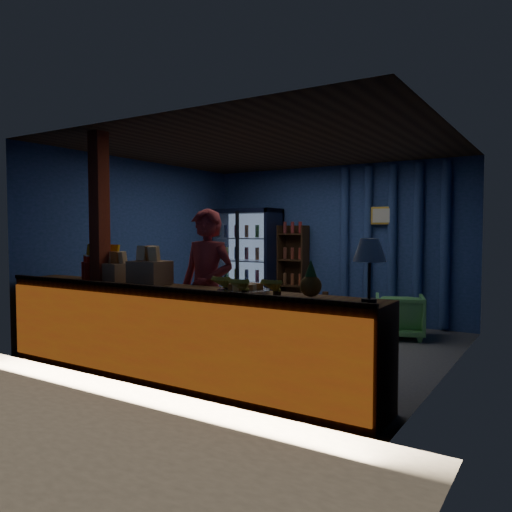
{
  "coord_description": "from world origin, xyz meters",
  "views": [
    {
      "loc": [
        3.35,
        -5.66,
        1.52
      ],
      "look_at": [
        -0.07,
        -0.2,
        1.19
      ],
      "focal_mm": 35.0,
      "sensor_mm": 36.0,
      "label": 1
    }
  ],
  "objects": [
    {
      "name": "curtain_folds",
      "position": [
        1.0,
        2.14,
        1.3
      ],
      "size": [
        1.74,
        0.14,
        2.5
      ],
      "color": "navy",
      "rests_on": "room_walls"
    },
    {
      "name": "banana_bunches",
      "position": [
        0.94,
        -1.96,
        1.03
      ],
      "size": [
        0.77,
        0.3,
        0.17
      ],
      "color": "gold",
      "rests_on": "counter"
    },
    {
      "name": "snack_box_left",
      "position": [
        -0.37,
        -1.83,
        1.09
      ],
      "size": [
        0.4,
        0.33,
        0.4
      ],
      "color": "#967448",
      "rests_on": "counter"
    },
    {
      "name": "pastry_tray",
      "position": [
        0.83,
        -1.86,
        0.98
      ],
      "size": [
        0.49,
        0.49,
        0.08
      ],
      "color": "silver",
      "rests_on": "counter"
    },
    {
      "name": "ground",
      "position": [
        0.0,
        0.0,
        0.0
      ],
      "size": [
        4.6,
        4.6,
        0.0
      ],
      "primitive_type": "plane",
      "color": "#515154",
      "rests_on": "ground"
    },
    {
      "name": "shopkeeper",
      "position": [
        0.08,
        -1.43,
        0.88
      ],
      "size": [
        0.66,
        0.46,
        1.75
      ],
      "primitive_type": "imported",
      "rotation": [
        0.0,
        0.0,
        0.06
      ],
      "color": "maroon",
      "rests_on": "ground"
    },
    {
      "name": "beverage_cooler",
      "position": [
        -1.55,
        1.92,
        0.93
      ],
      "size": [
        1.2,
        0.62,
        1.9
      ],
      "color": "black",
      "rests_on": "ground"
    },
    {
      "name": "room_walls",
      "position": [
        0.0,
        0.0,
        1.57
      ],
      "size": [
        4.6,
        4.6,
        4.6
      ],
      "color": "navy",
      "rests_on": "ground"
    },
    {
      "name": "bottle_shelf",
      "position": [
        -0.7,
        2.06,
        0.79
      ],
      "size": [
        0.5,
        0.28,
        1.6
      ],
      "color": "#342410",
      "rests_on": "ground"
    },
    {
      "name": "snack_box_centre",
      "position": [
        -0.88,
        -1.83,
        1.07
      ],
      "size": [
        0.35,
        0.3,
        0.33
      ],
      "color": "#967448",
      "rests_on": "counter"
    },
    {
      "name": "side_table",
      "position": [
        0.2,
        1.39,
        0.24
      ],
      "size": [
        0.6,
        0.5,
        0.57
      ],
      "color": "#342410",
      "rests_on": "ground"
    },
    {
      "name": "green_chair",
      "position": [
        1.36,
        1.33,
        0.31
      ],
      "size": [
        0.84,
        0.85,
        0.62
      ],
      "primitive_type": "imported",
      "rotation": [
        0.0,
        0.0,
        3.46
      ],
      "color": "#51A150",
      "rests_on": "ground"
    },
    {
      "name": "framed_picture",
      "position": [
        0.85,
        2.1,
        1.75
      ],
      "size": [
        0.36,
        0.04,
        0.28
      ],
      "color": "gold",
      "rests_on": "room_walls"
    },
    {
      "name": "support_post",
      "position": [
        -1.05,
        -1.9,
        1.3
      ],
      "size": [
        0.16,
        0.16,
        2.6
      ],
      "primitive_type": "cube",
      "color": "#9A3416",
      "rests_on": "ground"
    },
    {
      "name": "table_lamp",
      "position": [
        2.05,
        -1.93,
        1.35
      ],
      "size": [
        0.26,
        0.26,
        0.51
      ],
      "color": "black",
      "rests_on": "counter"
    },
    {
      "name": "pineapple",
      "position": [
        1.53,
        -1.88,
        1.08
      ],
      "size": [
        0.18,
        0.18,
        0.31
      ],
      "color": "brown",
      "rests_on": "counter"
    },
    {
      "name": "soda_bottles",
      "position": [
        -1.21,
        -1.88,
        1.07
      ],
      "size": [
        0.39,
        0.17,
        0.29
      ],
      "color": "red",
      "rests_on": "counter"
    },
    {
      "name": "yellow_sign",
      "position": [
        -1.21,
        -1.75,
        1.15
      ],
      "size": [
        0.51,
        0.11,
        0.41
      ],
      "color": "orange",
      "rests_on": "counter"
    },
    {
      "name": "counter",
      "position": [
        0.0,
        -1.91,
        0.48
      ],
      "size": [
        4.4,
        0.57,
        0.99
      ],
      "color": "brown",
      "rests_on": "ground"
    }
  ]
}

